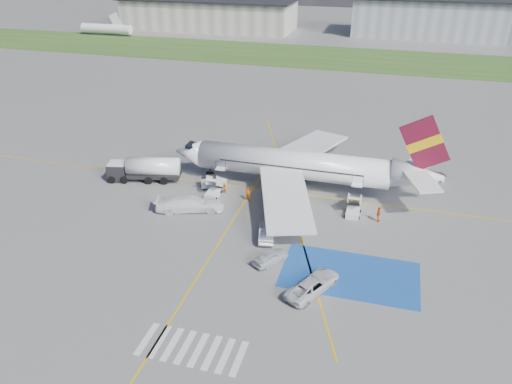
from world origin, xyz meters
TOP-DOWN VIEW (x-y plane):
  - ground at (0.00, 0.00)m, footprint 400.00×400.00m
  - grass_strip at (0.00, 95.00)m, footprint 400.00×30.00m
  - taxiway_line_main at (0.00, 12.00)m, footprint 120.00×0.20m
  - taxiway_line_cross at (-5.00, -10.00)m, footprint 0.20×60.00m
  - taxiway_line_diag at (0.00, 12.00)m, footprint 20.71×56.45m
  - staging_box at (10.00, -4.00)m, footprint 14.00×8.00m
  - crosswalk at (-1.80, -18.00)m, footprint 9.00×4.00m
  - terminal_west at (-55.00, 130.00)m, footprint 60.00×22.00m
  - terminal_centre at (20.00, 135.00)m, footprint 48.00×18.00m
  - airliner at (1.51, 14.00)m, footprint 36.81×32.95m
  - airstairs_fwd at (-9.50, 8.70)m, footprint 1.90×5.20m
  - airstairs_aft at (9.00, 8.70)m, footprint 1.90×5.20m
  - fuel_tanker at (-20.36, 10.35)m, footprint 10.39×4.87m
  - gpu_cart at (-10.85, 10.57)m, footprint 2.35×1.86m
  - belt_loader at (17.95, 20.84)m, footprint 5.43×3.62m
  - car_silver_a at (1.58, -4.13)m, footprint 3.71×4.45m
  - car_silver_b at (-0.01, 0.44)m, footprint 2.62×5.05m
  - van_white_a at (6.73, -7.63)m, footprint 4.47×5.64m
  - van_white_b at (-11.05, 4.00)m, footprint 6.91×4.51m
  - crew_fwd at (-4.66, 8.53)m, footprint 0.75×0.62m
  - crew_nose at (-8.31, 9.60)m, footprint 0.87×0.93m
  - crew_aft at (12.11, 7.69)m, footprint 0.49×1.16m

SIDE VIEW (x-z plane):
  - ground at x=0.00m, z-range 0.00..0.00m
  - grass_strip at x=0.00m, z-range 0.00..0.01m
  - taxiway_line_main at x=0.00m, z-range 0.00..0.01m
  - taxiway_line_cross at x=-5.00m, z-range 0.00..0.01m
  - taxiway_line_diag at x=0.00m, z-range 0.00..0.01m
  - staging_box at x=10.00m, z-range 0.00..0.01m
  - crosswalk at x=-1.80m, z-range 0.00..0.01m
  - belt_loader at x=17.95m, z-range -0.40..1.19m
  - airstairs_fwd at x=-9.50m, z-range -1.18..2.42m
  - airstairs_aft at x=9.00m, z-range -1.18..2.42m
  - car_silver_a at x=1.58m, z-range 0.00..1.43m
  - crew_nose at x=-8.31m, z-range 0.00..1.53m
  - gpu_cart at x=-10.85m, z-range -0.08..1.64m
  - car_silver_b at x=-0.01m, z-range 0.00..1.58m
  - crew_fwd at x=-4.66m, z-range 0.00..1.77m
  - van_white_a at x=6.73m, z-range 0.00..1.93m
  - crew_aft at x=12.11m, z-range 0.00..1.97m
  - van_white_b at x=-11.05m, z-range 0.00..2.51m
  - fuel_tanker at x=-20.36m, z-range -0.27..3.16m
  - airliner at x=1.51m, z-range -2.57..9.35m
  - terminal_west at x=-55.00m, z-range 0.00..10.00m
  - terminal_centre at x=20.00m, z-range 0.00..12.00m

